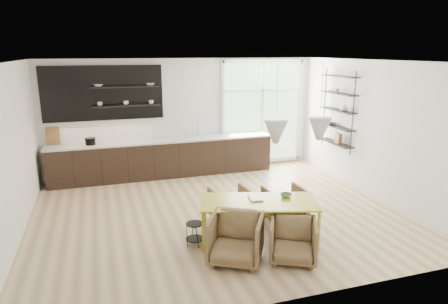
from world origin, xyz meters
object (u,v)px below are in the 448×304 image
at_px(armchair_back_right, 285,204).
at_px(armchair_front_left, 236,239).
at_px(wire_stool, 195,231).
at_px(armchair_back_left, 230,205).
at_px(dining_table, 259,204).
at_px(armchair_front_right, 293,240).

bearing_deg(armchair_back_right, armchair_front_left, 38.85).
bearing_deg(wire_stool, armchair_back_left, 40.33).
bearing_deg(dining_table, armchair_front_right, -55.74).
height_order(armchair_back_left, armchair_back_right, armchair_back_right).
relative_size(dining_table, armchair_back_right, 2.90).
relative_size(armchair_back_left, wire_stool, 1.82).
height_order(armchair_back_left, armchair_front_right, armchair_front_right).
distance_m(armchair_front_left, armchair_front_right, 0.86).
distance_m(armchair_back_left, armchair_back_right, 1.01).
relative_size(armchair_back_left, armchair_front_right, 0.99).
bearing_deg(armchair_back_left, armchair_front_left, 71.33).
height_order(armchair_back_right, armchair_front_left, armchair_front_left).
xyz_separation_m(armchair_front_left, armchair_front_right, (0.83, -0.24, -0.04)).
distance_m(armchair_front_right, wire_stool, 1.59).
height_order(armchair_front_right, wire_stool, armchair_front_right).
xyz_separation_m(armchair_back_right, armchair_front_left, (-1.35, -1.10, 0.04)).
relative_size(armchair_front_right, wire_stool, 1.84).
height_order(dining_table, armchair_front_right, dining_table).
bearing_deg(armchair_back_right, wire_stool, 12.65).
xyz_separation_m(armchair_back_left, armchair_front_right, (0.44, -1.64, 0.00)).
bearing_deg(armchair_back_left, armchair_back_right, 159.44).
xyz_separation_m(armchair_back_right, armchair_front_right, (-0.52, -1.34, -0.00)).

